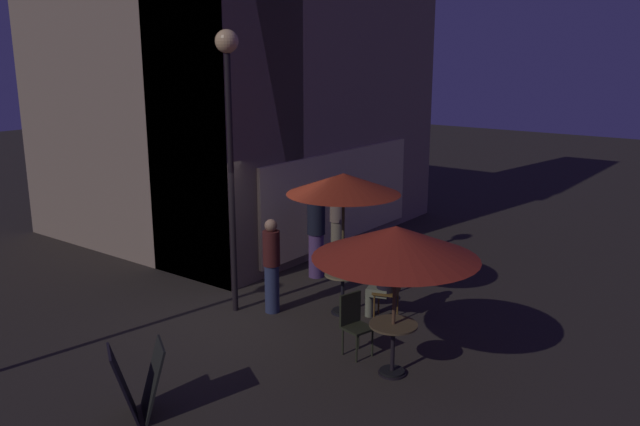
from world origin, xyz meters
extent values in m
plane|color=#2F2922|center=(0.00, 0.00, 0.00)|extent=(60.00, 60.00, 0.00)
cube|color=gray|center=(4.84, 1.99, 4.41)|extent=(7.92, 2.26, 8.81)
cube|color=gray|center=(2.01, 4.40, 4.41)|extent=(2.26, 7.08, 8.81)
cube|color=beige|center=(4.44, 0.82, 1.25)|extent=(5.54, 0.08, 2.10)
cylinder|color=black|center=(0.26, 0.15, 2.27)|extent=(0.10, 0.10, 4.54)
sphere|color=#FCC884|center=(0.26, 0.15, 4.65)|extent=(0.38, 0.38, 0.38)
cube|color=black|center=(-2.85, -1.46, 0.49)|extent=(0.54, 0.62, 0.94)
cube|color=black|center=(-3.15, -1.27, 0.49)|extent=(0.54, 0.62, 0.94)
cylinder|color=black|center=(1.31, -1.45, 0.01)|extent=(0.40, 0.40, 0.03)
cylinder|color=black|center=(1.31, -1.45, 0.35)|extent=(0.06, 0.06, 0.70)
cylinder|color=olive|center=(1.31, -1.45, 0.72)|extent=(0.64, 0.64, 0.03)
cylinder|color=black|center=(-0.11, -3.32, 0.01)|extent=(0.40, 0.40, 0.03)
cylinder|color=black|center=(-0.11, -3.32, 0.37)|extent=(0.06, 0.06, 0.74)
cylinder|color=brown|center=(-0.11, -3.32, 0.76)|extent=(0.69, 0.69, 0.03)
cylinder|color=black|center=(1.31, -1.45, 0.03)|extent=(0.36, 0.36, 0.06)
cylinder|color=#463A21|center=(1.31, -1.45, 1.23)|extent=(0.05, 0.05, 2.46)
cone|color=maroon|center=(1.31, -1.45, 2.33)|extent=(1.95, 1.95, 0.35)
cylinder|color=black|center=(-0.11, -3.32, 0.03)|extent=(0.36, 0.36, 0.06)
cylinder|color=#523523|center=(-0.11, -3.32, 1.07)|extent=(0.05, 0.05, 2.15)
cone|color=maroon|center=(-0.11, -3.32, 1.97)|extent=(2.31, 2.31, 0.45)
cylinder|color=brown|center=(1.35, -2.08, 0.24)|extent=(0.03, 0.03, 0.48)
cylinder|color=brown|center=(1.67, -1.97, 0.24)|extent=(0.03, 0.03, 0.48)
cylinder|color=brown|center=(1.46, -2.40, 0.24)|extent=(0.03, 0.03, 0.48)
cylinder|color=brown|center=(1.78, -2.29, 0.24)|extent=(0.03, 0.03, 0.48)
cube|color=brown|center=(1.56, -2.19, 0.49)|extent=(0.54, 0.54, 0.04)
cube|color=brown|center=(1.63, -2.37, 0.72)|extent=(0.41, 0.18, 0.42)
cylinder|color=black|center=(0.20, -2.79, 0.21)|extent=(0.03, 0.03, 0.43)
cylinder|color=black|center=(-0.11, -2.71, 0.21)|extent=(0.03, 0.03, 0.43)
cylinder|color=black|center=(0.28, -2.48, 0.21)|extent=(0.03, 0.03, 0.43)
cylinder|color=black|center=(-0.03, -2.40, 0.21)|extent=(0.03, 0.03, 0.43)
cube|color=black|center=(0.08, -2.59, 0.45)|extent=(0.48, 0.48, 0.04)
cube|color=black|center=(0.13, -2.42, 0.71)|extent=(0.39, 0.14, 0.49)
cube|color=#727459|center=(1.52, -2.06, 0.49)|extent=(0.44, 0.45, 0.14)
cylinder|color=#727459|center=(1.47, -1.90, 0.24)|extent=(0.14, 0.14, 0.49)
cylinder|color=black|center=(1.56, -2.19, 0.77)|extent=(0.34, 0.34, 0.56)
sphere|color=tan|center=(1.56, -2.19, 1.15)|extent=(0.22, 0.22, 0.22)
cylinder|color=#2D3453|center=(0.60, -0.43, 0.43)|extent=(0.26, 0.26, 0.87)
cylinder|color=#461816|center=(0.60, -0.43, 1.18)|extent=(0.30, 0.30, 0.62)
sphere|color=#926A4F|center=(0.60, -0.43, 1.58)|extent=(0.22, 0.22, 0.22)
cylinder|color=#55396C|center=(2.56, 0.09, 0.46)|extent=(0.31, 0.31, 0.91)
cylinder|color=black|center=(2.56, 0.09, 1.24)|extent=(0.36, 0.36, 0.65)
sphere|color=#946B4F|center=(2.56, 0.09, 1.65)|extent=(0.19, 0.19, 0.19)
cylinder|color=#796C56|center=(3.51, 0.25, 0.47)|extent=(0.27, 0.27, 0.95)
cylinder|color=#7C6558|center=(3.51, 0.25, 1.25)|extent=(0.32, 0.32, 0.61)
sphere|color=brown|center=(3.51, 0.25, 1.66)|extent=(0.23, 0.23, 0.23)
camera|label=1|loc=(-7.52, -7.63, 4.48)|focal=36.63mm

